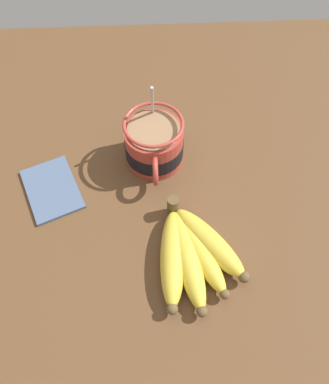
# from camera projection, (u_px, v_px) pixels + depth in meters

# --- Properties ---
(table) EXTENTS (1.03, 1.03, 0.04)m
(table) POSITION_uv_depth(u_px,v_px,m) (137.00, 208.00, 0.66)
(table) COLOR brown
(table) RESTS_ON ground
(coffee_mug) EXTENTS (0.15, 0.11, 0.16)m
(coffee_mug) POSITION_uv_depth(u_px,v_px,m) (154.00, 145.00, 0.67)
(coffee_mug) COLOR #B23D33
(coffee_mug) RESTS_ON table
(banana_bunch) EXTENTS (0.19, 0.14, 0.04)m
(banana_bunch) POSITION_uv_depth(u_px,v_px,m) (192.00, 252.00, 0.58)
(banana_bunch) COLOR brown
(banana_bunch) RESTS_ON table
(napkin) EXTENTS (0.14, 0.13, 0.01)m
(napkin) POSITION_uv_depth(u_px,v_px,m) (52.00, 189.00, 0.66)
(napkin) COLOR slate
(napkin) RESTS_ON table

